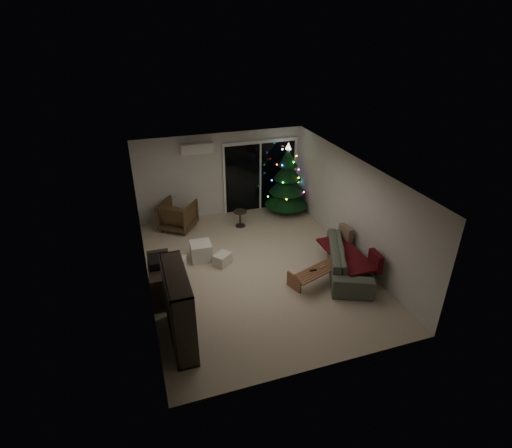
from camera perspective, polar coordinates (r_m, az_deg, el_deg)
The scene contains 18 objects.
room at distance 10.55m, azimuth -0.20°, elevation 2.96°, with size 6.50×7.51×2.60m.
bookshelf at distance 7.44m, azimuth -12.40°, elevation -11.95°, with size 0.38×1.50×1.50m, color black, non-canonical shape.
media_cabinet at distance 8.87m, azimuth -13.41°, elevation -7.74°, with size 0.47×1.25×0.78m, color black.
stereo at distance 8.61m, azimuth -13.75°, elevation -5.16°, with size 0.40×0.47×0.17m, color black.
armchair at distance 11.49m, azimuth -11.12°, elevation 1.25°, with size 0.89×0.91×0.83m, color brown.
ottoman at distance 10.02m, azimuth -7.87°, elevation -3.88°, with size 0.50×0.50×0.45m, color silver.
cardboard_box_a at distance 9.81m, azimuth -11.15°, elevation -5.48°, with size 0.40×0.30×0.29m, color white.
cardboard_box_b at distance 9.80m, azimuth -4.84°, elevation -5.03°, with size 0.41×0.31×0.29m, color white.
side_table at distance 11.48m, azimuth -2.27°, elevation 0.77°, with size 0.38×0.38×0.48m, color black.
floor_lamp at distance 12.01m, azimuth -10.66°, elevation 4.92°, with size 0.28×0.28×1.76m, color black.
sofa at distance 9.67m, azimuth 13.13°, elevation -4.87°, with size 2.31×0.90×0.67m, color #565852.
sofa_throw at distance 9.55m, azimuth 12.71°, elevation -4.22°, with size 0.72×1.66×0.06m, color #47121E.
cushion_a at distance 10.12m, azimuth 12.68°, elevation -1.46°, with size 0.13×0.44×0.44m, color #8D735D.
cushion_b at distance 9.20m, azimuth 16.68°, elevation -5.16°, with size 0.13×0.44×0.44m, color #47121E.
coffee_table at distance 9.17m, azimuth 8.91°, elevation -7.44°, with size 1.25×0.44×0.40m, color brown, non-canonical shape.
remote_a at distance 8.99m, azimuth 8.14°, elevation -6.54°, with size 0.16×0.05×0.02m, color black.
remote_b at distance 9.13m, azimuth 9.43°, elevation -6.08°, with size 0.15×0.04×0.02m, color slate.
christmas_tree at distance 12.07m, azimuth 4.49°, elevation 6.50°, with size 1.35×1.35×2.18m, color #123618.
Camera 1 is at (-2.52, -7.63, 5.40)m, focal length 28.00 mm.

